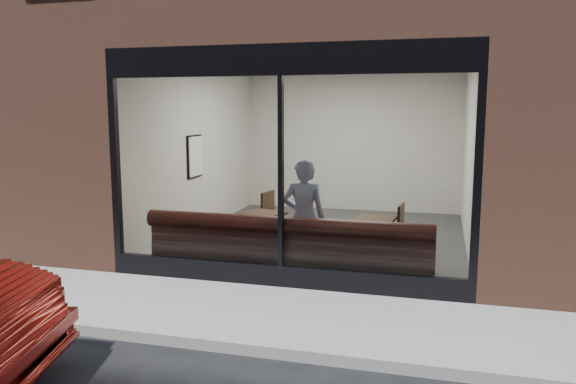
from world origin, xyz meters
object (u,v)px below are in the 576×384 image
(banquette, at_px, (289,263))
(cafe_table_left, at_px, (263,214))
(person, at_px, (304,218))
(cafe_chair_left, at_px, (258,230))
(cafe_chair_right, at_px, (387,249))
(cafe_table_right, at_px, (375,219))

(banquette, distance_m, cafe_table_left, 1.19)
(person, relative_size, cafe_table_left, 2.92)
(cafe_chair_left, bearing_deg, person, 136.09)
(banquette, height_order, cafe_table_left, cafe_table_left)
(banquette, xyz_separation_m, cafe_chair_left, (-1.06, 1.84, 0.01))
(banquette, height_order, cafe_chair_left, banquette)
(banquette, xyz_separation_m, cafe_chair_right, (1.27, 1.10, 0.01))
(cafe_table_right, xyz_separation_m, cafe_chair_left, (-2.16, 0.95, -0.50))
(cafe_table_right, bearing_deg, cafe_chair_right, 49.54)
(cafe_table_left, relative_size, cafe_chair_left, 1.24)
(person, distance_m, cafe_chair_right, 1.55)
(person, height_order, cafe_table_right, person)
(cafe_table_right, relative_size, cafe_chair_right, 1.24)
(person, bearing_deg, cafe_table_right, -155.18)
(person, relative_size, cafe_table_right, 2.93)
(cafe_table_left, distance_m, cafe_table_right, 1.75)
(person, xyz_separation_m, cafe_chair_right, (1.11, 0.89, -0.60))
(person, bearing_deg, cafe_table_left, -49.29)
(cafe_table_left, distance_m, cafe_chair_left, 1.18)
(cafe_chair_right, bearing_deg, cafe_table_left, 11.83)
(cafe_table_left, relative_size, cafe_table_right, 1.00)
(cafe_table_right, bearing_deg, cafe_table_left, -178.86)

